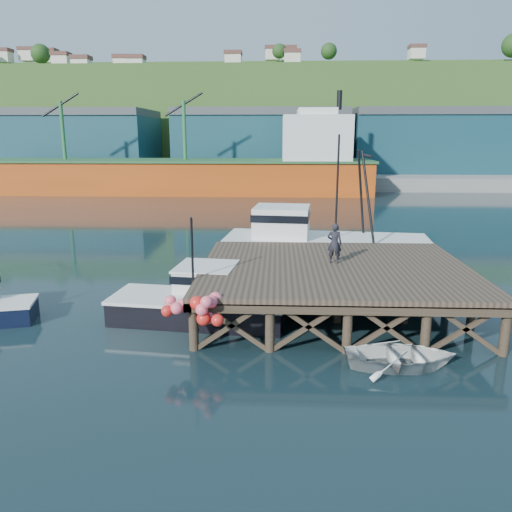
# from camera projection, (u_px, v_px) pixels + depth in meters

# --- Properties ---
(ground) EXTENTS (300.00, 300.00, 0.00)m
(ground) POSITION_uv_depth(u_px,v_px,m) (215.00, 308.00, 23.34)
(ground) COLOR black
(ground) RESTS_ON ground
(wharf) EXTENTS (12.00, 10.00, 2.62)m
(wharf) POSITION_uv_depth(u_px,v_px,m) (335.00, 270.00, 22.47)
(wharf) COLOR brown
(wharf) RESTS_ON ground
(far_quay) EXTENTS (160.00, 40.00, 2.00)m
(far_quay) POSITION_uv_depth(u_px,v_px,m) (262.00, 174.00, 91.09)
(far_quay) COLOR gray
(far_quay) RESTS_ON ground
(warehouse_left) EXTENTS (32.00, 16.00, 9.00)m
(warehouse_left) POSITION_uv_depth(u_px,v_px,m) (60.00, 144.00, 86.42)
(warehouse_left) COLOR #18424F
(warehouse_left) RESTS_ON far_quay
(warehouse_mid) EXTENTS (28.00, 16.00, 9.00)m
(warehouse_mid) POSITION_uv_depth(u_px,v_px,m) (261.00, 144.00, 84.94)
(warehouse_mid) COLOR #18424F
(warehouse_mid) RESTS_ON far_quay
(warehouse_right) EXTENTS (30.00, 16.00, 9.00)m
(warehouse_right) POSITION_uv_depth(u_px,v_px,m) (440.00, 144.00, 83.68)
(warehouse_right) COLOR #18424F
(warehouse_right) RESTS_ON far_quay
(cargo_ship) EXTENTS (55.50, 10.00, 13.75)m
(cargo_ship) POSITION_uv_depth(u_px,v_px,m) (197.00, 169.00, 69.54)
(cargo_ship) COLOR #C84B12
(cargo_ship) RESTS_ON ground
(hillside) EXTENTS (220.00, 50.00, 22.00)m
(hillside) POSITION_uv_depth(u_px,v_px,m) (266.00, 122.00, 117.88)
(hillside) COLOR #2D511E
(hillside) RESTS_ON ground
(boat_black) EXTENTS (7.83, 6.54, 4.67)m
(boat_black) POSITION_uv_depth(u_px,v_px,m) (201.00, 300.00, 21.80)
(boat_black) COLOR black
(boat_black) RESTS_ON ground
(trawler) EXTENTS (12.23, 5.47, 7.93)m
(trawler) POSITION_uv_depth(u_px,v_px,m) (321.00, 244.00, 29.42)
(trawler) COLOR #CFC286
(trawler) RESTS_ON ground
(dinghy) EXTENTS (3.93, 2.86, 0.80)m
(dinghy) POSITION_uv_depth(u_px,v_px,m) (401.00, 356.00, 17.31)
(dinghy) COLOR white
(dinghy) RESTS_ON ground
(dockworker) EXTENTS (0.73, 0.54, 1.85)m
(dockworker) POSITION_uv_depth(u_px,v_px,m) (334.00, 243.00, 22.87)
(dockworker) COLOR black
(dockworker) RESTS_ON wharf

